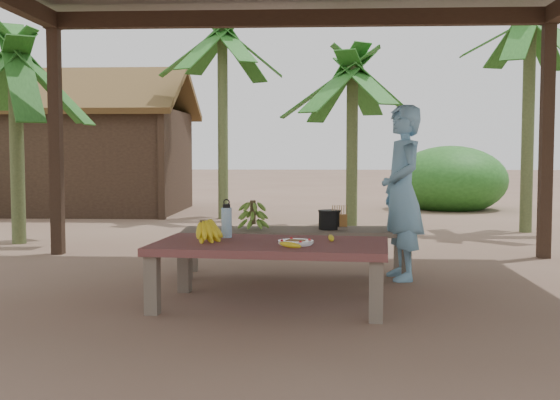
# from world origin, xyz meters

# --- Properties ---
(ground) EXTENTS (80.00, 80.00, 0.00)m
(ground) POSITION_xyz_m (0.00, 0.00, 0.00)
(ground) COLOR brown
(ground) RESTS_ON ground
(work_table) EXTENTS (1.89, 1.17, 0.50)m
(work_table) POSITION_xyz_m (-0.12, -0.32, 0.43)
(work_table) COLOR brown
(work_table) RESTS_ON ground
(bench) EXTENTS (2.23, 0.72, 0.45)m
(bench) POSITION_xyz_m (0.04, 1.04, 0.39)
(bench) COLOR brown
(bench) RESTS_ON ground
(ripe_banana_bunch) EXTENTS (0.36, 0.34, 0.18)m
(ripe_banana_bunch) POSITION_xyz_m (-0.67, -0.28, 0.59)
(ripe_banana_bunch) COLOR yellow
(ripe_banana_bunch) RESTS_ON work_table
(plate) EXTENTS (0.27, 0.27, 0.04)m
(plate) POSITION_xyz_m (0.08, -0.46, 0.52)
(plate) COLOR white
(plate) RESTS_ON work_table
(loose_banana_front) EXTENTS (0.17, 0.07, 0.04)m
(loose_banana_front) POSITION_xyz_m (0.04, -0.63, 0.52)
(loose_banana_front) COLOR yellow
(loose_banana_front) RESTS_ON work_table
(loose_banana_side) EXTENTS (0.05, 0.15, 0.04)m
(loose_banana_side) POSITION_xyz_m (0.35, -0.20, 0.52)
(loose_banana_side) COLOR yellow
(loose_banana_side) RESTS_ON work_table
(water_flask) EXTENTS (0.09, 0.09, 0.32)m
(water_flask) POSITION_xyz_m (-0.50, -0.04, 0.63)
(water_flask) COLOR #408DC8
(water_flask) RESTS_ON work_table
(green_banana_stalk) EXTENTS (0.27, 0.27, 0.30)m
(green_banana_stalk) POSITION_xyz_m (-0.38, 1.02, 0.60)
(green_banana_stalk) COLOR #598C2D
(green_banana_stalk) RESTS_ON bench
(cooking_pot) EXTENTS (0.21, 0.21, 0.18)m
(cooking_pot) POSITION_xyz_m (0.36, 1.06, 0.54)
(cooking_pot) COLOR black
(cooking_pot) RESTS_ON bench
(skewer_rack) EXTENTS (0.18, 0.09, 0.24)m
(skewer_rack) POSITION_xyz_m (0.45, 1.02, 0.57)
(skewer_rack) COLOR #A57F47
(skewer_rack) RESTS_ON bench
(woman) EXTENTS (0.50, 0.66, 1.64)m
(woman) POSITION_xyz_m (1.03, 0.88, 0.82)
(woman) COLOR #679EC4
(woman) RESTS_ON ground
(hut) EXTENTS (4.40, 3.43, 2.85)m
(hut) POSITION_xyz_m (-4.50, 8.00, 1.10)
(hut) COLOR black
(hut) RESTS_ON ground
(banana_plant_ne) EXTENTS (1.80, 1.80, 3.40)m
(banana_plant_ne) POSITION_xyz_m (3.34, 4.85, 2.90)
(banana_plant_ne) COLOR #596638
(banana_plant_ne) RESTS_ON ground
(banana_plant_n) EXTENTS (1.80, 1.80, 2.73)m
(banana_plant_n) POSITION_xyz_m (0.78, 5.39, 2.25)
(banana_plant_n) COLOR #596638
(banana_plant_n) RESTS_ON ground
(banana_plant_nw) EXTENTS (1.80, 1.80, 3.54)m
(banana_plant_nw) POSITION_xyz_m (-1.44, 6.70, 3.04)
(banana_plant_nw) COLOR #596638
(banana_plant_nw) RESTS_ON ground
(banana_plant_w) EXTENTS (1.80, 1.80, 2.66)m
(banana_plant_w) POSITION_xyz_m (-3.66, 3.20, 2.19)
(banana_plant_w) COLOR #596638
(banana_plant_w) RESTS_ON ground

